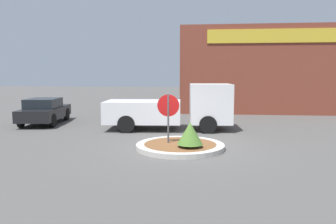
{
  "coord_description": "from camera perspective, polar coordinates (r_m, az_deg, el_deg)",
  "views": [
    {
      "loc": [
        0.77,
        -11.79,
        2.72
      ],
      "look_at": [
        -0.67,
        2.14,
        1.1
      ],
      "focal_mm": 35.0,
      "sensor_mm": 36.0,
      "label": 1
    }
  ],
  "objects": [
    {
      "name": "storefront_building",
      "position": [
        25.82,
        16.26,
        6.98
      ],
      "size": [
        12.19,
        6.07,
        6.03
      ],
      "color": "brown",
      "rests_on": "ground_plane"
    },
    {
      "name": "island_shrub",
      "position": [
        11.49,
        3.86,
        -3.71
      ],
      "size": [
        0.9,
        0.9,
        0.88
      ],
      "color": "brown",
      "rests_on": "traffic_island"
    },
    {
      "name": "ground_plane",
      "position": [
        12.13,
        2.13,
        -6.38
      ],
      "size": [
        120.0,
        120.0,
        0.0
      ],
      "primitive_type": "plane",
      "color": "#514F4C"
    },
    {
      "name": "utility_truck",
      "position": [
        16.09,
        1.19,
        0.69
      ],
      "size": [
        6.25,
        2.58,
        2.25
      ],
      "rotation": [
        0.0,
        0.0,
        0.06
      ],
      "color": "white",
      "rests_on": "ground_plane"
    },
    {
      "name": "stop_sign",
      "position": [
        12.08,
        0.04,
        0.25
      ],
      "size": [
        0.82,
        0.07,
        2.01
      ],
      "color": "#4C4C51",
      "rests_on": "ground_plane"
    },
    {
      "name": "traffic_island",
      "position": [
        12.11,
        2.13,
        -5.98
      ],
      "size": [
        3.24,
        3.24,
        0.18
      ],
      "color": "#BCB7AD",
      "rests_on": "ground_plane"
    },
    {
      "name": "parked_sedan_black",
      "position": [
        19.27,
        -20.67,
        0.22
      ],
      "size": [
        2.33,
        4.42,
        1.41
      ],
      "rotation": [
        0.0,
        0.0,
        1.71
      ],
      "color": "black",
      "rests_on": "ground_plane"
    }
  ]
}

